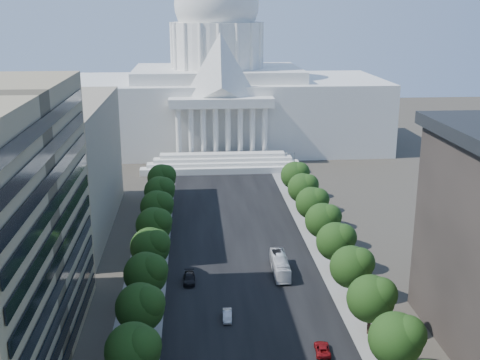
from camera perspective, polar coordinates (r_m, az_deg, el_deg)
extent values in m
cube|color=black|center=(135.76, -0.29, -5.65)|extent=(30.00, 260.00, 0.01)
cube|color=gray|center=(135.79, -8.36, -5.82)|extent=(8.00, 260.00, 0.02)
cube|color=gray|center=(138.36, 7.61, -5.37)|extent=(8.00, 260.00, 0.02)
cube|color=white|center=(224.13, -2.12, 6.40)|extent=(120.00, 50.00, 25.00)
cube|color=white|center=(222.14, -2.15, 10.09)|extent=(60.00, 40.00, 4.00)
cube|color=white|center=(196.22, -1.79, 7.38)|extent=(34.00, 8.00, 3.00)
cylinder|color=white|center=(221.31, -2.18, 12.67)|extent=(32.00, 32.00, 16.00)
ellipsoid|color=white|center=(220.90, -2.22, 16.29)|extent=(30.00, 30.00, 27.60)
cube|color=gray|center=(145.49, -19.82, 1.09)|extent=(38.00, 52.00, 30.00)
sphere|color=black|center=(84.71, -10.14, -15.62)|extent=(7.60, 7.60, 7.60)
sphere|color=black|center=(83.34, -9.28, -15.23)|extent=(5.32, 5.32, 5.32)
cylinder|color=#33261C|center=(97.36, -9.34, -14.27)|extent=(0.56, 0.56, 2.94)
sphere|color=black|center=(95.08, -9.47, -11.82)|extent=(7.60, 7.60, 7.60)
sphere|color=black|center=(93.77, -8.71, -11.42)|extent=(5.32, 5.32, 5.32)
cylinder|color=#33261C|center=(107.85, -8.84, -11.05)|extent=(0.56, 0.56, 2.94)
sphere|color=black|center=(105.80, -8.95, -8.78)|extent=(7.60, 7.60, 7.60)
sphere|color=black|center=(104.53, -8.27, -8.38)|extent=(5.32, 5.32, 5.32)
cylinder|color=#33261C|center=(118.63, -8.43, -8.40)|extent=(0.56, 0.56, 2.94)
sphere|color=black|center=(116.77, -8.53, -6.31)|extent=(7.60, 7.60, 7.60)
sphere|color=black|center=(115.54, -7.91, -5.92)|extent=(5.32, 5.32, 5.32)
cylinder|color=#33261C|center=(129.62, -8.10, -6.21)|extent=(0.56, 0.56, 2.94)
sphere|color=black|center=(127.92, -8.18, -4.26)|extent=(7.60, 7.60, 7.60)
sphere|color=black|center=(126.73, -7.62, -3.88)|extent=(5.32, 5.32, 5.32)
cylinder|color=#33261C|center=(140.78, -7.83, -4.35)|extent=(0.56, 0.56, 2.94)
sphere|color=black|center=(139.21, -7.90, -2.54)|extent=(7.60, 7.60, 7.60)
sphere|color=black|center=(138.06, -7.38, -2.18)|extent=(5.32, 5.32, 5.32)
cylinder|color=#33261C|center=(152.06, -7.59, -2.77)|extent=(0.56, 0.56, 2.94)
sphere|color=black|center=(150.62, -7.66, -1.08)|extent=(7.60, 7.60, 7.60)
sphere|color=black|center=(149.49, -7.18, -0.74)|extent=(5.32, 5.32, 5.32)
cylinder|color=#33261C|center=(163.45, -7.39, -1.41)|extent=(0.56, 0.56, 2.94)
sphere|color=black|center=(162.10, -7.45, 0.17)|extent=(7.60, 7.60, 7.60)
sphere|color=black|center=(161.00, -7.00, 0.50)|extent=(5.32, 5.32, 5.32)
sphere|color=black|center=(88.57, 14.53, -14.39)|extent=(7.60, 7.60, 7.60)
sphere|color=black|center=(87.81, 15.60, -13.90)|extent=(5.32, 5.32, 5.32)
cylinder|color=#33261C|center=(100.74, 12.12, -13.32)|extent=(0.56, 0.56, 2.94)
sphere|color=black|center=(98.54, 12.28, -10.93)|extent=(7.60, 7.60, 7.60)
sphere|color=black|center=(97.77, 13.21, -10.48)|extent=(5.32, 5.32, 5.32)
cylinder|color=#33261C|center=(110.91, 10.36, -10.32)|extent=(0.56, 0.56, 2.94)
sphere|color=black|center=(108.92, 10.49, -8.11)|extent=(7.60, 7.60, 7.60)
sphere|color=black|center=(108.13, 11.31, -7.68)|extent=(5.32, 5.32, 5.32)
cylinder|color=#33261C|center=(121.42, 8.93, -7.83)|extent=(0.56, 0.56, 2.94)
sphere|color=black|center=(119.60, 9.03, -5.77)|extent=(7.60, 7.60, 7.60)
sphere|color=black|center=(118.81, 9.77, -5.37)|extent=(5.32, 5.32, 5.32)
cylinder|color=#33261C|center=(132.18, 7.75, -5.74)|extent=(0.56, 0.56, 2.94)
sphere|color=black|center=(130.51, 7.82, -3.82)|extent=(7.60, 7.60, 7.60)
sphere|color=black|center=(129.72, 8.49, -3.44)|extent=(5.32, 5.32, 5.32)
cylinder|color=#33261C|center=(143.13, 6.75, -3.96)|extent=(0.56, 0.56, 2.94)
sphere|color=black|center=(141.60, 6.81, -2.18)|extent=(7.60, 7.60, 7.60)
sphere|color=black|center=(140.80, 7.41, -1.82)|extent=(5.32, 5.32, 5.32)
cylinder|color=#33261C|center=(154.25, 5.89, -2.44)|extent=(0.56, 0.56, 2.94)
sphere|color=black|center=(152.82, 5.94, -0.77)|extent=(7.60, 7.60, 7.60)
sphere|color=black|center=(152.02, 6.50, -0.43)|extent=(5.32, 5.32, 5.32)
cylinder|color=#33261C|center=(165.49, 5.16, -1.12)|extent=(0.56, 0.56, 2.94)
sphere|color=black|center=(164.16, 5.20, 0.45)|extent=(7.60, 7.60, 7.60)
sphere|color=black|center=(163.36, 5.71, 0.77)|extent=(5.32, 5.32, 5.32)
cylinder|color=gray|center=(89.42, 16.24, -15.46)|extent=(0.18, 0.18, 9.00)
cylinder|color=gray|center=(86.89, 15.71, -13.13)|extent=(2.40, 0.14, 0.14)
sphere|color=gray|center=(86.58, 15.00, -13.26)|extent=(0.44, 0.44, 0.44)
cylinder|color=gray|center=(110.26, 11.71, -8.82)|extent=(0.18, 0.18, 9.00)
cylinder|color=gray|center=(108.21, 11.23, -6.80)|extent=(2.40, 0.14, 0.14)
sphere|color=gray|center=(107.96, 10.66, -6.88)|extent=(0.44, 0.44, 0.44)
cylinder|color=gray|center=(132.54, 8.76, -4.32)|extent=(0.18, 0.18, 9.00)
cylinder|color=gray|center=(130.84, 8.33, -2.57)|extent=(2.40, 0.14, 0.14)
sphere|color=gray|center=(130.64, 7.86, -2.63)|extent=(0.44, 0.44, 0.44)
cylinder|color=gray|center=(155.65, 6.70, -1.12)|extent=(0.18, 0.18, 9.00)
cylinder|color=gray|center=(154.21, 6.31, 0.40)|extent=(2.40, 0.14, 0.14)
sphere|color=gray|center=(154.03, 5.91, 0.35)|extent=(0.44, 0.44, 0.44)
cylinder|color=gray|center=(179.27, 5.18, 1.24)|extent=(0.18, 0.18, 9.00)
cylinder|color=gray|center=(178.02, 4.83, 2.57)|extent=(2.40, 0.14, 0.14)
sphere|color=gray|center=(177.87, 4.48, 2.54)|extent=(0.44, 0.44, 0.44)
imported|color=#AFB0B7|center=(102.93, -1.22, -12.73)|extent=(1.68, 4.37, 1.42)
imported|color=maroon|center=(95.03, 7.81, -15.59)|extent=(2.57, 4.89, 1.31)
imported|color=black|center=(115.75, -4.84, -9.29)|extent=(2.28, 5.52, 1.60)
imported|color=silver|center=(119.02, 3.82, -8.06)|extent=(3.04, 12.09, 3.35)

